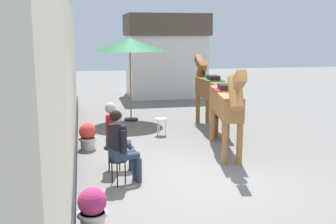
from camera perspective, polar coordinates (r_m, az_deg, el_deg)
The scene contains 11 objects.
ground_plane at distance 10.99m, azimuth 0.12°, elevation -3.57°, with size 40.00×40.00×0.00m, color slate.
pub_facade_wall at distance 9.01m, azimuth -13.92°, elevation 2.87°, with size 0.34×14.00×3.40m.
distant_cottage at distance 18.16m, azimuth -0.35°, elevation 7.89°, with size 3.40×2.60×3.50m.
seated_visitor_near at distance 7.56m, azimuth -6.49°, elevation -4.25°, with size 0.61×0.49×1.39m.
seated_visitor_far at distance 8.36m, azimuth -7.25°, elevation -2.81°, with size 0.61×0.49×1.39m.
saddled_horse_near at distance 9.49m, azimuth 7.98°, elevation 1.16°, with size 0.82×2.97×2.06m.
saddled_horse_far at distance 11.89m, azimuth 5.88°, elevation 3.16°, with size 0.52×3.00×2.06m.
flower_planter_nearest at distance 6.01m, azimuth -10.32°, elevation -12.92°, with size 0.43×0.43×0.64m.
flower_planter_farthest at distance 10.05m, azimuth -10.95°, elevation -3.19°, with size 0.43×0.43×0.64m.
cafe_parasol at distance 12.95m, azimuth -5.24°, elevation 9.15°, with size 2.10×2.10×2.58m.
spare_stool_white at distance 11.22m, azimuth -1.00°, elevation -1.18°, with size 0.32×0.32×0.46m.
Camera 1 is at (-2.20, -7.42, 2.74)m, focal length 44.50 mm.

